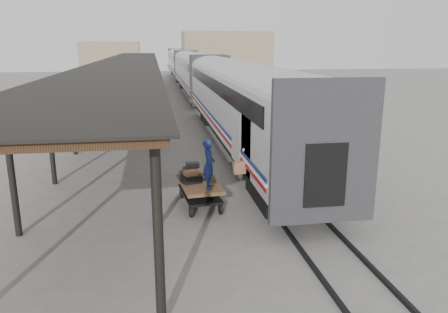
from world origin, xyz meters
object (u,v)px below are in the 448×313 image
luggage_tug (152,107)px  pedestrian (136,110)px  porter (209,164)px  baggage_cart (200,188)px

luggage_tug → pedestrian: bearing=-116.1°
porter → pedestrian: (-3.03, 18.76, -0.86)m
luggage_tug → pedestrian: (-1.15, -2.99, 0.19)m
baggage_cart → porter: 1.24m
baggage_cart → pedestrian: 18.32m
porter → pedestrian: size_ratio=1.00×
pedestrian → baggage_cart: bearing=117.6°
baggage_cart → pedestrian: size_ratio=1.54×
baggage_cart → porter: size_ratio=1.53×
baggage_cart → luggage_tug: size_ratio=1.55×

